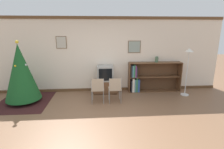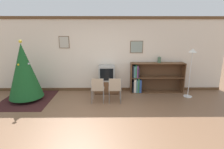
{
  "view_description": "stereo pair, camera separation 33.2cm",
  "coord_description": "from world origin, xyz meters",
  "px_view_note": "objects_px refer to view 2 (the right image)",
  "views": [
    {
      "loc": [
        -0.03,
        -3.78,
        2.23
      ],
      "look_at": [
        0.35,
        1.4,
        0.91
      ],
      "focal_mm": 28.0,
      "sensor_mm": 36.0,
      "label": 1
    },
    {
      "loc": [
        0.3,
        -3.79,
        2.23
      ],
      "look_at": [
        0.35,
        1.4,
        0.91
      ],
      "focal_mm": 28.0,
      "sensor_mm": 36.0,
      "label": 2
    }
  ],
  "objects_px": {
    "standing_lamp": "(192,60)",
    "christmas_tree": "(24,71)",
    "folding_chair_left": "(98,88)",
    "vase": "(159,60)",
    "tv_console": "(107,86)",
    "television": "(107,73)",
    "folding_chair_right": "(115,88)",
    "bookshelf": "(148,78)"
  },
  "relations": [
    {
      "from": "standing_lamp",
      "to": "christmas_tree",
      "type": "bearing_deg",
      "value": -177.78
    },
    {
      "from": "folding_chair_left",
      "to": "vase",
      "type": "distance_m",
      "value": 2.49
    },
    {
      "from": "tv_console",
      "to": "television",
      "type": "xyz_separation_m",
      "value": [
        0.0,
        -0.0,
        0.5
      ]
    },
    {
      "from": "folding_chair_right",
      "to": "vase",
      "type": "bearing_deg",
      "value": 32.12
    },
    {
      "from": "television",
      "to": "standing_lamp",
      "type": "height_order",
      "value": "standing_lamp"
    },
    {
      "from": "bookshelf",
      "to": "folding_chair_right",
      "type": "bearing_deg",
      "value": -141.03
    },
    {
      "from": "tv_console",
      "to": "television",
      "type": "bearing_deg",
      "value": -90.0
    },
    {
      "from": "folding_chair_left",
      "to": "bookshelf",
      "type": "relative_size",
      "value": 0.43
    },
    {
      "from": "folding_chair_left",
      "to": "tv_console",
      "type": "bearing_deg",
      "value": 73.59
    },
    {
      "from": "christmas_tree",
      "to": "vase",
      "type": "relative_size",
      "value": 9.3
    },
    {
      "from": "tv_console",
      "to": "bookshelf",
      "type": "xyz_separation_m",
      "value": [
        1.5,
        0.08,
        0.28
      ]
    },
    {
      "from": "television",
      "to": "standing_lamp",
      "type": "relative_size",
      "value": 0.34
    },
    {
      "from": "tv_console",
      "to": "folding_chair_right",
      "type": "xyz_separation_m",
      "value": [
        0.27,
        -0.92,
        0.24
      ]
    },
    {
      "from": "christmas_tree",
      "to": "standing_lamp",
      "type": "height_order",
      "value": "christmas_tree"
    },
    {
      "from": "folding_chair_right",
      "to": "bookshelf",
      "type": "height_order",
      "value": "bookshelf"
    },
    {
      "from": "tv_console",
      "to": "folding_chair_left",
      "type": "height_order",
      "value": "folding_chair_left"
    },
    {
      "from": "christmas_tree",
      "to": "tv_console",
      "type": "height_order",
      "value": "christmas_tree"
    },
    {
      "from": "television",
      "to": "standing_lamp",
      "type": "distance_m",
      "value": 2.88
    },
    {
      "from": "christmas_tree",
      "to": "standing_lamp",
      "type": "distance_m",
      "value": 5.43
    },
    {
      "from": "television",
      "to": "vase",
      "type": "relative_size",
      "value": 2.69
    },
    {
      "from": "bookshelf",
      "to": "vase",
      "type": "distance_m",
      "value": 0.78
    },
    {
      "from": "christmas_tree",
      "to": "television",
      "type": "relative_size",
      "value": 3.46
    },
    {
      "from": "standing_lamp",
      "to": "bookshelf",
      "type": "bearing_deg",
      "value": 158.47
    },
    {
      "from": "christmas_tree",
      "to": "television",
      "type": "xyz_separation_m",
      "value": [
        2.62,
        0.64,
        -0.23
      ]
    },
    {
      "from": "tv_console",
      "to": "vase",
      "type": "xyz_separation_m",
      "value": [
        1.88,
        0.09,
        0.97
      ]
    },
    {
      "from": "christmas_tree",
      "to": "folding_chair_right",
      "type": "height_order",
      "value": "christmas_tree"
    },
    {
      "from": "christmas_tree",
      "to": "folding_chair_right",
      "type": "distance_m",
      "value": 2.94
    },
    {
      "from": "bookshelf",
      "to": "vase",
      "type": "bearing_deg",
      "value": 2.17
    },
    {
      "from": "television",
      "to": "folding_chair_left",
      "type": "xyz_separation_m",
      "value": [
        -0.27,
        -0.92,
        -0.27
      ]
    },
    {
      "from": "folding_chair_right",
      "to": "bookshelf",
      "type": "relative_size",
      "value": 0.43
    },
    {
      "from": "tv_console",
      "to": "folding_chair_left",
      "type": "distance_m",
      "value": 0.99
    },
    {
      "from": "television",
      "to": "standing_lamp",
      "type": "xyz_separation_m",
      "value": [
        2.8,
        -0.43,
        0.53
      ]
    },
    {
      "from": "tv_console",
      "to": "bookshelf",
      "type": "distance_m",
      "value": 1.53
    },
    {
      "from": "television",
      "to": "bookshelf",
      "type": "height_order",
      "value": "bookshelf"
    },
    {
      "from": "christmas_tree",
      "to": "bookshelf",
      "type": "xyz_separation_m",
      "value": [
        4.12,
        0.72,
        -0.45
      ]
    },
    {
      "from": "christmas_tree",
      "to": "standing_lamp",
      "type": "xyz_separation_m",
      "value": [
        5.42,
        0.21,
        0.3
      ]
    },
    {
      "from": "television",
      "to": "vase",
      "type": "height_order",
      "value": "vase"
    },
    {
      "from": "tv_console",
      "to": "folding_chair_left",
      "type": "xyz_separation_m",
      "value": [
        -0.27,
        -0.92,
        0.24
      ]
    },
    {
      "from": "television",
      "to": "folding_chair_right",
      "type": "height_order",
      "value": "television"
    },
    {
      "from": "folding_chair_left",
      "to": "vase",
      "type": "relative_size",
      "value": 3.93
    },
    {
      "from": "standing_lamp",
      "to": "television",
      "type": "bearing_deg",
      "value": 171.29
    },
    {
      "from": "folding_chair_left",
      "to": "folding_chair_right",
      "type": "height_order",
      "value": "same"
    }
  ]
}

